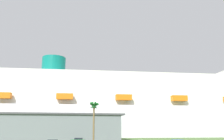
# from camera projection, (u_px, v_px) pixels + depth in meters

# --- Properties ---
(cruise_ship) EXTENTS (297.52, 48.02, 53.97)m
(cruise_ship) POSITION_uv_depth(u_px,v_px,m) (125.00, 111.00, 141.59)
(cruise_ship) COLOR white
(cruise_ship) RESTS_ON ground_plane
(terminal_building) EXTENTS (72.90, 33.20, 9.80)m
(terminal_building) POSITION_uv_depth(u_px,v_px,m) (27.00, 127.00, 93.73)
(terminal_building) COLOR slate
(terminal_building) RESTS_ON ground_plane
(palm_tree) EXTENTS (3.03, 3.07, 12.18)m
(palm_tree) POSITION_uv_depth(u_px,v_px,m) (94.00, 109.00, 72.93)
(palm_tree) COLOR brown
(palm_tree) RESTS_ON ground_plane
(parked_car_green_wagon) EXTENTS (4.47, 2.57, 1.58)m
(parked_car_green_wagon) POSITION_uv_depth(u_px,v_px,m) (78.00, 140.00, 78.70)
(parked_car_green_wagon) COLOR #2D723F
(parked_car_green_wagon) RESTS_ON ground_plane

